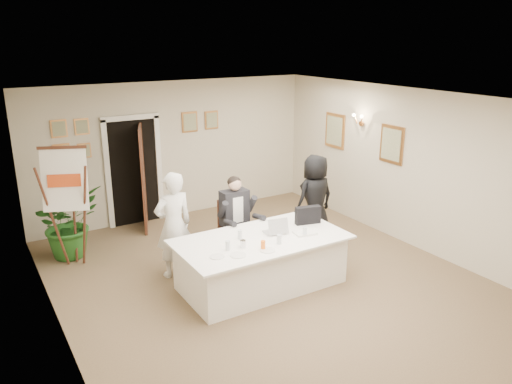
{
  "coord_description": "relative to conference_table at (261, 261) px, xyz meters",
  "views": [
    {
      "loc": [
        -3.78,
        -5.95,
        3.65
      ],
      "look_at": [
        0.2,
        0.6,
        1.24
      ],
      "focal_mm": 35.0,
      "sensor_mm": 36.0,
      "label": 1
    }
  ],
  "objects": [
    {
      "name": "ceiling",
      "position": [
        0.15,
        0.13,
        2.41
      ],
      "size": [
        6.0,
        7.0,
        0.02
      ],
      "primitive_type": "cube",
      "color": "white",
      "rests_on": "wall_back"
    },
    {
      "name": "steel_jug",
      "position": [
        -0.4,
        -0.16,
        0.44
      ],
      "size": [
        0.09,
        0.09,
        0.11
      ],
      "primitive_type": "cylinder",
      "rotation": [
        0.0,
        0.0,
        0.04
      ],
      "color": "silver",
      "rests_on": "conference_table"
    },
    {
      "name": "glass_b",
      "position": [
        0.11,
        -0.31,
        0.45
      ],
      "size": [
        0.08,
        0.08,
        0.14
      ],
      "primitive_type": "cylinder",
      "rotation": [
        0.0,
        0.0,
        -0.19
      ],
      "color": "silver",
      "rests_on": "conference_table"
    },
    {
      "name": "pictures_back_wall",
      "position": [
        -0.65,
        3.6,
        1.46
      ],
      "size": [
        3.4,
        0.06,
        0.8
      ],
      "primitive_type": null,
      "color": "#BD7D40",
      "rests_on": "wall_back"
    },
    {
      "name": "wall_back",
      "position": [
        0.15,
        3.63,
        1.01
      ],
      "size": [
        6.0,
        0.1,
        2.8
      ],
      "primitive_type": "cube",
      "color": "beige",
      "rests_on": "floor"
    },
    {
      "name": "paper_stack",
      "position": [
        0.66,
        -0.2,
        0.4
      ],
      "size": [
        0.36,
        0.28,
        0.03
      ],
      "primitive_type": "cube",
      "rotation": [
        0.0,
        0.0,
        -0.17
      ],
      "color": "white",
      "rests_on": "conference_table"
    },
    {
      "name": "wall_front",
      "position": [
        0.15,
        -3.37,
        1.01
      ],
      "size": [
        6.0,
        0.1,
        2.8
      ],
      "primitive_type": "cube",
      "color": "beige",
      "rests_on": "floor"
    },
    {
      "name": "standing_man",
      "position": [
        -0.97,
        1.01,
        0.45
      ],
      "size": [
        0.64,
        0.44,
        1.69
      ],
      "primitive_type": "imported",
      "rotation": [
        0.0,
        0.0,
        3.2
      ],
      "color": "silver",
      "rests_on": "floor"
    },
    {
      "name": "wall_left",
      "position": [
        -2.85,
        0.13,
        1.01
      ],
      "size": [
        0.1,
        7.0,
        2.8
      ],
      "primitive_type": "cube",
      "color": "beige",
      "rests_on": "floor"
    },
    {
      "name": "floor",
      "position": [
        0.15,
        0.13,
        -0.39
      ],
      "size": [
        7.0,
        7.0,
        0.0
      ],
      "primitive_type": "plane",
      "color": "brown",
      "rests_on": "ground"
    },
    {
      "name": "plate_near",
      "position": [
        -0.16,
        -0.43,
        0.39
      ],
      "size": [
        0.23,
        0.23,
        0.01
      ],
      "primitive_type": "cylinder",
      "rotation": [
        0.0,
        0.0,
        0.06
      ],
      "color": "white",
      "rests_on": "conference_table"
    },
    {
      "name": "glass_c",
      "position": [
        0.6,
        -0.27,
        0.45
      ],
      "size": [
        0.08,
        0.08,
        0.14
      ],
      "primitive_type": "cylinder",
      "rotation": [
        0.0,
        0.0,
        0.34
      ],
      "color": "silver",
      "rests_on": "conference_table"
    },
    {
      "name": "laptop",
      "position": [
        0.28,
        0.09,
        0.52
      ],
      "size": [
        0.37,
        0.4,
        0.28
      ],
      "primitive_type": null,
      "rotation": [
        0.0,
        0.0,
        -0.19
      ],
      "color": "#B7BABC",
      "rests_on": "conference_table"
    },
    {
      "name": "pictures_right_wall",
      "position": [
        3.12,
        1.33,
        1.36
      ],
      "size": [
        0.06,
        2.2,
        0.8
      ],
      "primitive_type": null,
      "color": "#BD7D40",
      "rests_on": "wall_right"
    },
    {
      "name": "glass_a",
      "position": [
        -0.63,
        -0.12,
        0.45
      ],
      "size": [
        0.07,
        0.07,
        0.14
      ],
      "primitive_type": "cylinder",
      "rotation": [
        0.0,
        0.0,
        -0.08
      ],
      "color": "silver",
      "rests_on": "conference_table"
    },
    {
      "name": "flip_chart",
      "position": [
        -2.27,
        2.18,
        0.52
      ],
      "size": [
        0.71,
        0.56,
        1.99
      ],
      "color": "#402214",
      "rests_on": "floor"
    },
    {
      "name": "doorway",
      "position": [
        -0.73,
        3.45,
        0.65
      ],
      "size": [
        1.14,
        0.86,
        2.2
      ],
      "color": "black",
      "rests_on": "floor"
    },
    {
      "name": "glass_d",
      "position": [
        -0.29,
        0.14,
        0.45
      ],
      "size": [
        0.08,
        0.08,
        0.14
      ],
      "primitive_type": "cylinder",
      "rotation": [
        0.0,
        0.0,
        -0.23
      ],
      "color": "silver",
      "rests_on": "conference_table"
    },
    {
      "name": "plate_left",
      "position": [
        -0.87,
        -0.26,
        0.39
      ],
      "size": [
        0.24,
        0.24,
        0.01
      ],
      "primitive_type": "cylinder",
      "rotation": [
        0.0,
        0.0,
        -0.21
      ],
      "color": "white",
      "rests_on": "conference_table"
    },
    {
      "name": "laptop_bag",
      "position": [
        0.95,
        0.13,
        0.52
      ],
      "size": [
        0.42,
        0.2,
        0.29
      ],
      "primitive_type": "cube",
      "rotation": [
        0.0,
        0.0,
        -0.24
      ],
      "color": "black",
      "rests_on": "conference_table"
    },
    {
      "name": "plate_mid",
      "position": [
        -0.6,
        -0.36,
        0.39
      ],
      "size": [
        0.23,
        0.23,
        0.01
      ],
      "primitive_type": "cylinder",
      "rotation": [
        0.0,
        0.0,
        -0.02
      ],
      "color": "white",
      "rests_on": "conference_table"
    },
    {
      "name": "potted_palm",
      "position": [
        -2.25,
        2.63,
        0.21
      ],
      "size": [
        1.42,
        1.37,
        1.21
      ],
      "primitive_type": "imported",
      "rotation": [
        0.0,
        0.0,
        0.56
      ],
      "color": "#20551C",
      "rests_on": "floor"
    },
    {
      "name": "standing_woman",
      "position": [
        1.8,
        1.03,
        0.41
      ],
      "size": [
        0.81,
        0.54,
        1.62
      ],
      "primitive_type": "imported",
      "rotation": [
        0.0,
        0.0,
        3.18
      ],
      "color": "black",
      "rests_on": "floor"
    },
    {
      "name": "seated_man",
      "position": [
        0.15,
        1.03,
        0.34
      ],
      "size": [
        0.67,
        0.71,
        1.47
      ],
      "primitive_type": null,
      "rotation": [
        0.0,
        0.0,
        -0.06
      ],
      "color": "black",
      "rests_on": "floor"
    },
    {
      "name": "wall_right",
      "position": [
        3.15,
        0.13,
        1.01
      ],
      "size": [
        0.1,
        7.0,
        2.8
      ],
      "primitive_type": "cube",
      "color": "beige",
      "rests_on": "floor"
    },
    {
      "name": "conference_table",
      "position": [
        0.0,
        0.0,
        0.0
      ],
      "size": [
        2.54,
        1.36,
        0.78
      ],
      "color": "white",
      "rests_on": "floor"
    },
    {
      "name": "wall_sconce",
      "position": [
        3.05,
        1.33,
        1.71
      ],
      "size": [
        0.2,
        0.3,
        0.24
      ],
      "primitive_type": null,
      "color": "#B16F38",
      "rests_on": "wall_right"
    },
    {
      "name": "oj_glass",
      "position": [
        -0.19,
        -0.36,
        0.45
      ],
      "size": [
        0.07,
        0.07,
        0.13
      ],
      "primitive_type": "cylinder",
      "rotation": [
        0.0,
        0.0,
        0.11
      ],
      "color": "orange",
      "rests_on": "conference_table"
    }
  ]
}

